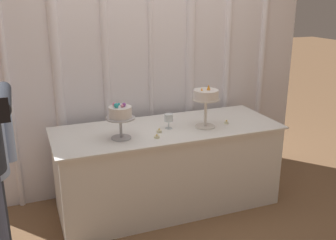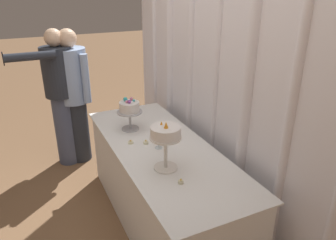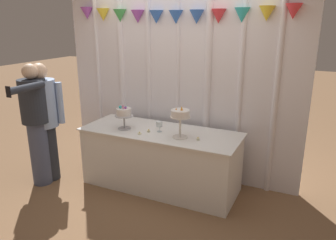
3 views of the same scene
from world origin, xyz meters
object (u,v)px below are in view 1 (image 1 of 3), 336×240
Objects in this scene: cake_table at (167,167)px; cake_display_nearleft at (120,115)px; wine_glass at (169,118)px; tealight_near_left at (159,131)px; tealight_far_left at (157,137)px; cake_display_nearright at (206,98)px; tealight_near_right at (227,123)px.

cake_table is 0.75m from cake_display_nearleft.
cake_table is at bearing 14.94° from cake_display_nearleft.
tealight_near_left is (-0.12, -0.07, -0.08)m from wine_glass.
cake_table is at bearing 50.52° from tealight_far_left.
cake_display_nearright reaches higher than cake_table.
cake_display_nearleft is at bearing -168.72° from wine_glass.
tealight_far_left is (-0.18, -0.22, 0.39)m from cake_table.
tealight_near_left is (-0.43, 0.01, -0.26)m from cake_display_nearright.
cake_display_nearright is 0.34m from tealight_near_right.
wine_glass is at bearing 45.58° from tealight_far_left.
cake_display_nearleft reaches higher than wine_glass.
wine_glass is (0.46, 0.09, -0.11)m from cake_display_nearleft.
cake_table is 15.18× the size of wine_glass.
wine_glass is at bearing 165.25° from cake_display_nearright.
tealight_near_right reaches higher than cake_table.
tealight_far_left is at bearing -134.42° from wine_glass.
cake_table is 5.22× the size of cake_display_nearright.
wine_glass is 3.51× the size of tealight_near_right.
cake_display_nearright is (0.77, 0.01, 0.07)m from cake_display_nearleft.
cake_display_nearright is 10.21× the size of tealight_near_right.
wine_glass is at bearing 29.60° from tealight_near_left.
tealight_near_right is at bearing -10.91° from cake_table.
wine_glass is at bearing 172.10° from tealight_near_right.
wine_glass is 0.27m from tealight_far_left.
cake_table is at bearing 160.54° from cake_display_nearright.
cake_display_nearright reaches higher than tealight_far_left.
cake_table is 41.43× the size of tealight_far_left.
wine_glass is 0.16m from tealight_near_left.
cake_display_nearleft is 1.01m from tealight_near_right.
tealight_near_left is at bearing 61.99° from tealight_far_left.
cake_display_nearright is at bearing 11.85° from tealight_far_left.
tealight_far_left is 1.29× the size of tealight_near_right.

